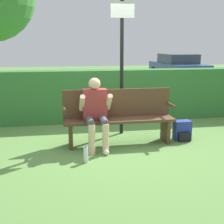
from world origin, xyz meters
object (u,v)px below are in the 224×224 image
at_px(park_bench, 118,116).
at_px(backpack, 182,131).
at_px(person_seated, 96,110).
at_px(water_bottle, 86,155).
at_px(signpost, 122,58).
at_px(parked_car, 177,67).

distance_m(park_bench, backpack, 1.26).
relative_size(park_bench, person_seated, 1.64).
height_order(water_bottle, signpost, signpost).
bearing_deg(person_seated, parked_car, 60.93).
height_order(person_seated, parked_car, parked_car).
relative_size(park_bench, parked_car, 0.47).
relative_size(backpack, parked_car, 0.09).
distance_m(park_bench, person_seated, 0.48).
xyz_separation_m(water_bottle, signpost, (0.86, 1.46, 1.39)).
height_order(park_bench, parked_car, parked_car).
bearing_deg(backpack, park_bench, 177.90).
distance_m(person_seated, parked_car, 11.07).
height_order(backpack, water_bottle, backpack).
bearing_deg(parked_car, signpost, 151.41).
distance_m(person_seated, backpack, 1.72).
xyz_separation_m(person_seated, backpack, (1.65, 0.10, -0.49)).
bearing_deg(water_bottle, backpack, 23.31).
bearing_deg(parked_car, park_bench, 152.06).
bearing_deg(backpack, signpost, 147.84).
height_order(signpost, parked_car, signpost).
distance_m(backpack, signpost, 1.81).
bearing_deg(backpack, person_seated, -176.48).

